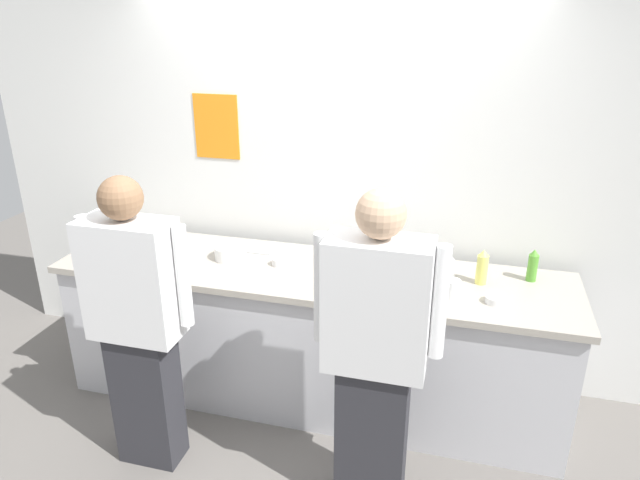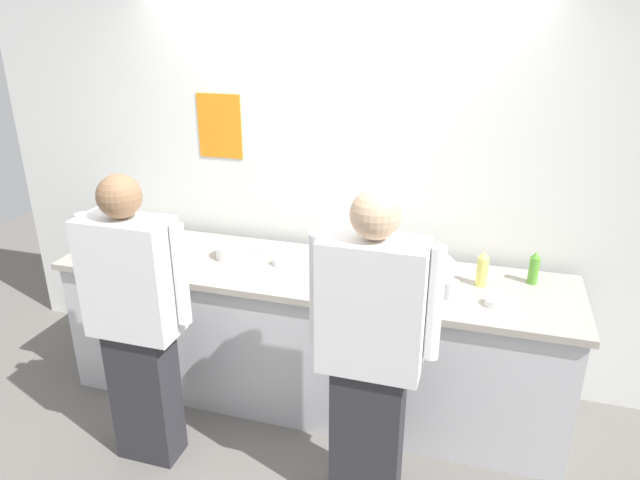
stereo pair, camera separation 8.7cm
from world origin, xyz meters
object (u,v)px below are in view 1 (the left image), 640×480
Objects in this scene: chef_center at (375,352)px; ramekin_green_sauce at (280,261)px; plate_stack_front at (231,252)px; ramekin_red_sauce at (495,299)px; deli_cup at (452,288)px; chef_near_left at (137,321)px; plate_stack_rear at (350,270)px; mixing_bowl_steel at (422,269)px; sheet_tray at (160,254)px; squeeze_bottle_secondary at (533,266)px; chefs_knife at (247,251)px; squeeze_bottle_primary at (482,267)px.

chef_center reaches higher than ramekin_green_sauce.
chef_center is 8.45× the size of plate_stack_front.
deli_cup is at bearing 174.47° from ramekin_red_sauce.
plate_stack_front is 1.38m from deli_cup.
chef_near_left is 1.22m from plate_stack_rear.
mixing_bowl_steel is 0.80× the size of sheet_tray.
plate_stack_front is at bearing 77.11° from chef_near_left.
sheet_tray is at bearing 177.61° from deli_cup.
deli_cup is (0.18, -0.18, -0.01)m from mixing_bowl_steel.
plate_stack_rear is at bearing -172.43° from mixing_bowl_steel.
chef_center is 1.06m from ramekin_green_sauce.
ramekin_green_sauce is at bearing 172.48° from deli_cup.
plate_stack_front reaches higher than sheet_tray.
ramekin_red_sauce is at bearing -10.04° from plate_stack_rear.
plate_stack_rear is 2.32× the size of ramekin_red_sauce.
ramekin_green_sauce is at bearing 56.72° from chef_near_left.
plate_stack_front is 0.77m from plate_stack_rear.
chef_center is 8.64× the size of squeeze_bottle_secondary.
chef_near_left is 8.29× the size of plate_stack_front.
deli_cup is at bearing -44.45° from mixing_bowl_steel.
plate_stack_rear is at bearing 169.96° from ramekin_red_sauce.
plate_stack_front is 0.80× the size of plate_stack_rear.
ramekin_red_sauce is (0.41, -0.20, -0.04)m from mixing_bowl_steel.
chef_near_left is 5.98× the size of chefs_knife.
plate_stack_front reaches higher than plate_stack_rear.
chef_center is at bearing -24.98° from sheet_tray.
chefs_knife is (-1.00, 0.91, 0.03)m from chef_center.
mixing_bowl_steel is 4.04× the size of ramekin_green_sauce.
plate_stack_rear is 0.76m from squeeze_bottle_primary.
mixing_bowl_steel is (0.13, 0.81, 0.08)m from chef_center.
chef_center is 0.81m from ramekin_red_sauce.
chef_near_left is at bearing -141.26° from plate_stack_rear.
chef_center reaches higher than deli_cup.
deli_cup is (1.37, -0.15, 0.01)m from plate_stack_front.
chef_near_left is at bearing -69.47° from sheet_tray.
squeeze_bottle_primary is at bearing 5.79° from plate_stack_rear.
ramekin_red_sauce is (0.08, -0.22, -0.08)m from squeeze_bottle_primary.
deli_cup is at bearing -11.75° from plate_stack_rear.
mixing_bowl_steel is 0.86m from ramekin_green_sauce.
ramekin_green_sauce is 0.31m from chefs_knife.
squeeze_bottle_primary is at bearing -157.72° from squeeze_bottle_secondary.
plate_stack_rear is 1.20× the size of squeeze_bottle_primary.
ramekin_green_sauce is 0.98× the size of deli_cup.
chef_near_left is 1.60m from mixing_bowl_steel.
chef_center is 18.11× the size of ramekin_green_sauce.
plate_stack_front reaches higher than ramekin_red_sauce.
plate_stack_rear is 2.64× the size of deli_cup.
deli_cup reaches higher than plate_stack_front.
chefs_knife is (0.06, 0.13, -0.04)m from plate_stack_front.
plate_stack_rear is 1.28× the size of squeeze_bottle_secondary.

